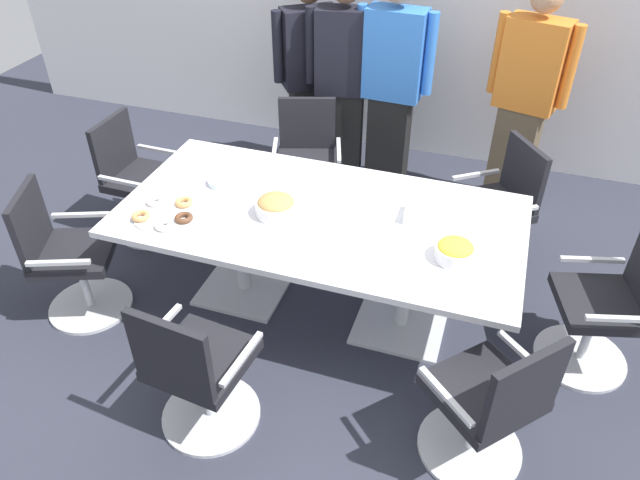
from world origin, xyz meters
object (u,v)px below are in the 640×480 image
at_px(office_chair_2, 607,311).
at_px(conference_table, 320,230).
at_px(office_chair_6, 68,260).
at_px(office_chair_0, 197,374).
at_px(plate_stack, 223,181).
at_px(snack_bowl_cookies, 276,206).
at_px(office_chair_3, 496,212).
at_px(office_chair_4, 307,166).
at_px(napkin_pile, 423,213).
at_px(snack_bowl_chips_yellow, 455,251).
at_px(office_chair_1, 489,407).
at_px(person_standing_2, 392,86).
at_px(donut_platter, 165,213).
at_px(person_standing_3, 525,97).
at_px(person_standing_1, 344,83).
at_px(person_standing_0, 310,77).
at_px(office_chair_5, 139,184).

bearing_deg(office_chair_2, conference_table, 76.77).
bearing_deg(office_chair_6, office_chair_0, 43.48).
bearing_deg(plate_stack, snack_bowl_cookies, -25.55).
height_order(office_chair_3, office_chair_4, same).
height_order(snack_bowl_cookies, napkin_pile, snack_bowl_cookies).
distance_m(office_chair_0, office_chair_4, 2.16).
xyz_separation_m(office_chair_6, snack_bowl_chips_yellow, (2.32, 0.34, 0.40)).
bearing_deg(office_chair_1, snack_bowl_chips_yellow, 67.96).
bearing_deg(person_standing_2, donut_platter, 66.76).
bearing_deg(snack_bowl_chips_yellow, person_standing_3, 83.04).
relative_size(person_standing_2, donut_platter, 4.71).
xyz_separation_m(office_chair_2, person_standing_1, (-2.03, 1.51, 0.50)).
distance_m(office_chair_3, donut_platter, 2.25).
xyz_separation_m(person_standing_0, person_standing_1, (0.33, -0.13, 0.04)).
height_order(conference_table, person_standing_2, person_standing_2).
height_order(office_chair_2, office_chair_3, same).
bearing_deg(office_chair_3, office_chair_1, 148.61).
relative_size(person_standing_0, person_standing_2, 0.94).
xyz_separation_m(office_chair_6, person_standing_2, (1.56, 2.09, 0.53)).
bearing_deg(conference_table, person_standing_2, 87.65).
bearing_deg(office_chair_6, office_chair_4, 125.42).
xyz_separation_m(office_chair_0, office_chair_2, (1.99, 1.15, 0.00)).
relative_size(conference_table, person_standing_3, 1.36).
height_order(office_chair_1, person_standing_0, person_standing_0).
xyz_separation_m(office_chair_4, snack_bowl_cookies, (0.22, -1.15, 0.40)).
height_order(office_chair_1, office_chair_4, same).
bearing_deg(office_chair_4, person_standing_2, -154.43).
bearing_deg(office_chair_4, napkin_pile, 120.50).
xyz_separation_m(office_chair_3, napkin_pile, (-0.42, -0.75, 0.39)).
relative_size(person_standing_1, plate_stack, 8.67).
height_order(conference_table, office_chair_5, office_chair_5).
height_order(office_chair_6, napkin_pile, office_chair_6).
bearing_deg(person_standing_1, office_chair_4, 66.22).
bearing_deg(office_chair_1, office_chair_5, 107.85).
relative_size(office_chair_0, office_chair_2, 1.00).
bearing_deg(person_standing_0, office_chair_0, 61.61).
bearing_deg(snack_bowl_chips_yellow, person_standing_2, 113.48).
distance_m(office_chair_4, napkin_pile, 1.46).
xyz_separation_m(office_chair_6, plate_stack, (0.80, 0.65, 0.36)).
height_order(person_standing_0, person_standing_3, person_standing_3).
relative_size(person_standing_3, donut_platter, 4.65).
xyz_separation_m(office_chair_0, office_chair_3, (1.30, 1.97, 0.00)).
relative_size(office_chair_6, person_standing_0, 0.54).
height_order(office_chair_6, donut_platter, office_chair_6).
relative_size(snack_bowl_chips_yellow, napkin_pile, 1.16).
xyz_separation_m(person_standing_0, plate_stack, (-0.04, -1.58, -0.10)).
height_order(office_chair_5, person_standing_0, person_standing_0).
distance_m(person_standing_3, plate_stack, 2.37).
distance_m(conference_table, person_standing_2, 1.60).
bearing_deg(conference_table, office_chair_2, 2.26).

